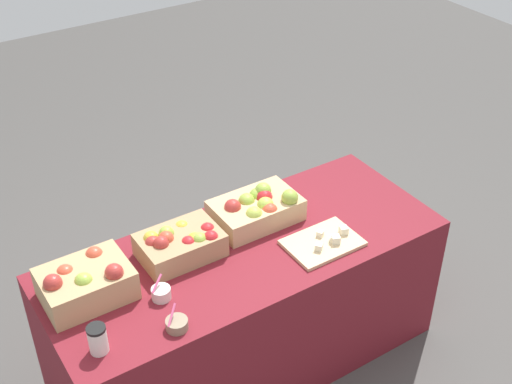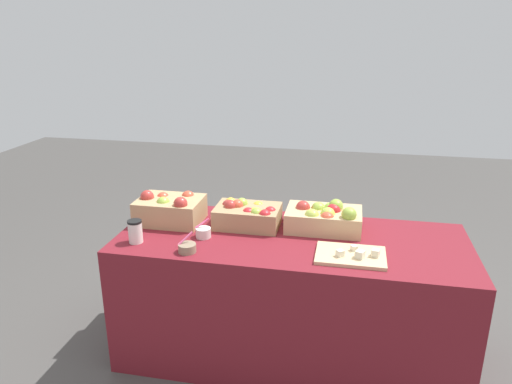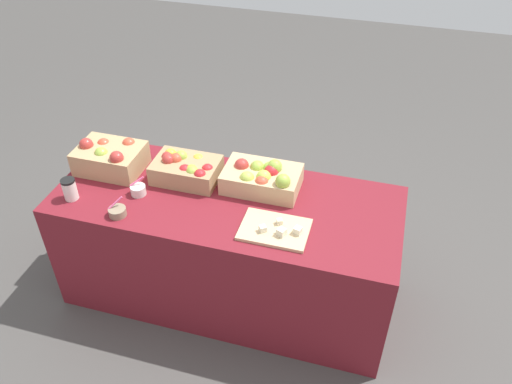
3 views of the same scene
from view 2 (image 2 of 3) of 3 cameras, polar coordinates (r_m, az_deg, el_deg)
ground_plane at (r=3.02m, az=3.90°, el=-18.27°), size 10.00×10.00×0.00m
table at (r=2.82m, az=4.06°, el=-12.26°), size 1.90×0.76×0.74m
apple_crate_left at (r=2.86m, az=-10.23°, el=-1.93°), size 0.37×0.27×0.19m
apple_crate_middle at (r=2.76m, az=-1.01°, el=-2.66°), size 0.37×0.25×0.15m
apple_crate_right at (r=2.74m, az=8.10°, el=-3.00°), size 0.42×0.27×0.17m
cutting_board_front at (r=2.46m, az=11.26°, el=-7.35°), size 0.35×0.24×0.06m
sample_bowl_near at (r=2.49m, az=-8.17°, el=-6.56°), size 0.09×0.09×0.10m
sample_bowl_mid at (r=2.64m, az=-6.27°, el=-4.79°), size 0.09×0.08×0.10m
coffee_cup at (r=2.63m, az=-14.12°, el=-4.55°), size 0.08×0.08×0.12m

